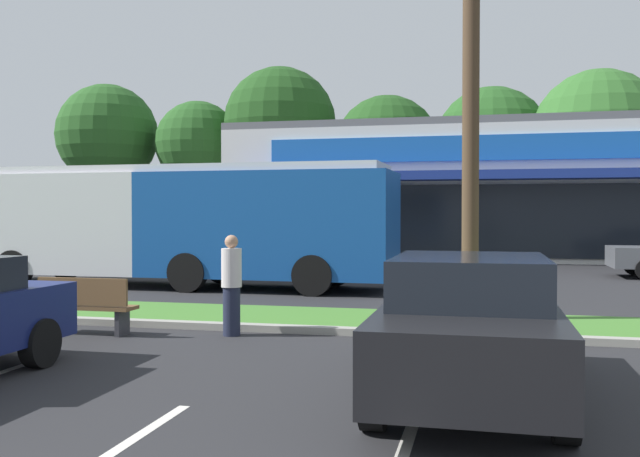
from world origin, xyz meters
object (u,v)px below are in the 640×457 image
at_px(car_3, 470,325).
at_px(pedestrian_near_bench, 232,285).
at_px(bus_stop_bench, 86,304).
at_px(car_4, 271,249).
at_px(city_bus, 175,222).

height_order(car_3, pedestrian_near_bench, pedestrian_near_bench).
bearing_deg(bus_stop_bench, pedestrian_near_bench, -168.34).
xyz_separation_m(bus_stop_bench, pedestrian_near_bench, (2.35, 0.49, 0.33)).
height_order(car_3, car_4, car_3).
height_order(city_bus, bus_stop_bench, city_bus).
bearing_deg(pedestrian_near_bench, bus_stop_bench, 44.10).
height_order(bus_stop_bench, pedestrian_near_bench, pedestrian_near_bench).
bearing_deg(city_bus, pedestrian_near_bench, 122.32).
relative_size(city_bus, pedestrian_near_bench, 7.27).
bearing_deg(car_3, bus_stop_bench, 67.41).
bearing_deg(bus_stop_bench, city_bus, -76.20).
xyz_separation_m(car_3, car_4, (-6.94, 15.11, -0.01)).
distance_m(car_3, pedestrian_near_bench, 4.96).
bearing_deg(car_3, city_bus, 39.04).
distance_m(city_bus, car_4, 5.42).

